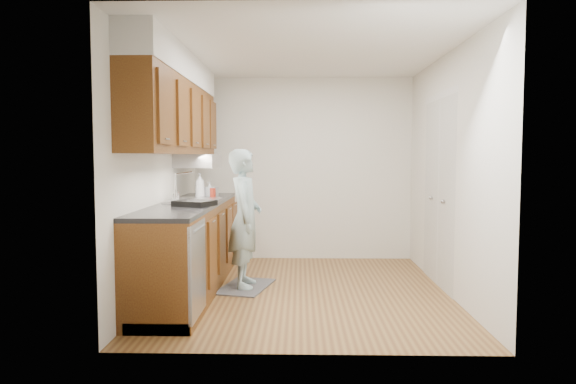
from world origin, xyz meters
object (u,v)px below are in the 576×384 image
(soap_bottle_b, at_px, (210,190))
(steel_can, at_px, (216,192))
(person, at_px, (245,209))
(dish_rack, at_px, (195,203))
(soap_bottle_a, at_px, (200,186))
(soda_can, at_px, (213,193))

(soap_bottle_b, bearing_deg, steel_can, 69.16)
(person, xyz_separation_m, soap_bottle_b, (-0.47, 0.51, 0.18))
(dish_rack, bearing_deg, soap_bottle_a, 122.14)
(soap_bottle_a, relative_size, dish_rack, 0.84)
(dish_rack, bearing_deg, steel_can, 113.42)
(soda_can, xyz_separation_m, dish_rack, (-0.03, -0.86, -0.03))
(steel_can, distance_m, dish_rack, 1.17)
(steel_can, bearing_deg, soap_bottle_a, -122.90)
(soap_bottle_b, relative_size, dish_rack, 0.54)
(person, bearing_deg, dish_rack, 137.61)
(soda_can, height_order, dish_rack, soda_can)
(person, distance_m, soap_bottle_a, 0.75)
(person, height_order, soap_bottle_b, person)
(person, bearing_deg, soda_can, 47.80)
(soap_bottle_a, relative_size, soda_can, 2.38)
(soap_bottle_a, distance_m, steel_can, 0.28)
(soda_can, distance_m, dish_rack, 0.86)
(dish_rack, bearing_deg, soap_bottle_b, 116.24)
(soap_bottle_a, bearing_deg, soap_bottle_b, 43.26)
(soap_bottle_b, height_order, dish_rack, soap_bottle_b)
(soap_bottle_b, distance_m, soda_can, 0.18)
(soap_bottle_b, xyz_separation_m, soda_can, (0.07, -0.17, -0.03))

